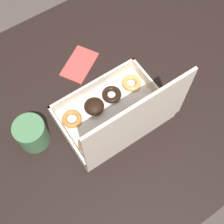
% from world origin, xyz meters
% --- Properties ---
extents(ground_plane, '(8.00, 8.00, 0.00)m').
position_xyz_m(ground_plane, '(0.00, 0.00, 0.00)').
color(ground_plane, '#564C44').
extents(dining_table, '(1.21, 0.90, 0.78)m').
position_xyz_m(dining_table, '(0.00, 0.00, 0.68)').
color(dining_table, black).
rests_on(dining_table, ground_plane).
extents(donut_box, '(0.32, 0.23, 0.28)m').
position_xyz_m(donut_box, '(0.03, 0.08, 0.83)').
color(donut_box, white).
rests_on(donut_box, dining_table).
extents(coffee_mug, '(0.09, 0.09, 0.09)m').
position_xyz_m(coffee_mug, '(0.26, -0.02, 0.83)').
color(coffee_mug, '#4C8456').
rests_on(coffee_mug, dining_table).
extents(paper_napkin, '(0.16, 0.14, 0.01)m').
position_xyz_m(paper_napkin, '(0.01, -0.17, 0.78)').
color(paper_napkin, '#CC4C47').
rests_on(paper_napkin, dining_table).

